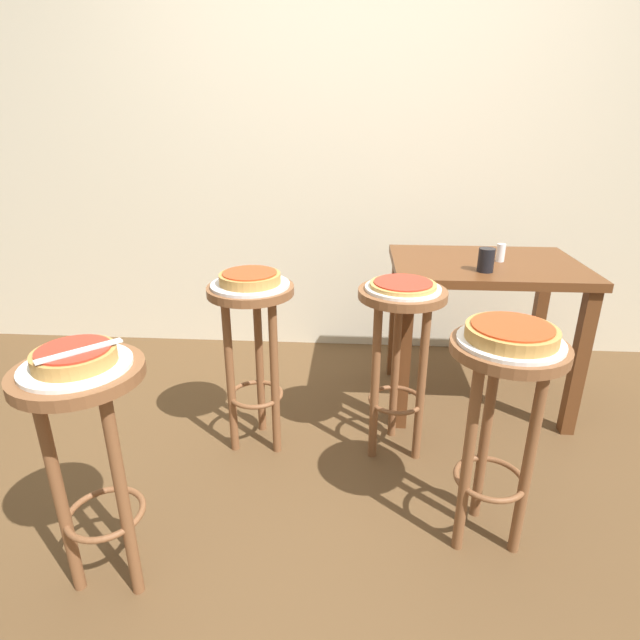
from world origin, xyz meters
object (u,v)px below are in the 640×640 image
Objects in this scene: serving_plate_foreground at (76,366)px; serving_plate_rear at (250,285)px; pizza_leftside at (403,284)px; cup_near_edge at (486,260)px; pizza_middle at (512,333)px; stool_rear at (253,334)px; stool_middle at (501,404)px; pizza_server_knife at (80,351)px; condiment_shaker at (501,253)px; serving_plate_middle at (510,341)px; stool_foreground at (90,433)px; dining_table at (483,289)px; serving_plate_leftside at (403,288)px; pizza_rear at (250,278)px; pizza_foreground at (74,356)px; stool_leftside at (400,338)px.

serving_plate_foreground and serving_plate_rear have the same top height.
cup_near_edge reaches higher than pizza_leftside.
pizza_middle is 1.05m from stool_rear.
pizza_server_knife reaches higher than stool_middle.
pizza_leftside is at bearing -4.71° from pizza_server_knife.
serving_plate_rear is 3.78× the size of condiment_shaker.
pizza_middle is at bearing 11.52° from serving_plate_foreground.
serving_plate_middle is 3.03× the size of cup_near_edge.
stool_foreground is 2.57× the size of serving_plate_foreground.
pizza_middle reaches higher than pizza_leftside.
cup_near_edge is at bearing -121.62° from condiment_shaker.
serving_plate_rear is 0.36× the size of dining_table.
stool_foreground is 1.27m from pizza_middle.
dining_table is 8.43× the size of cup_near_edge.
stool_rear is at bearing 179.53° from pizza_leftside.
pizza_middle is 0.57m from serving_plate_leftside.
cup_near_edge is (-0.05, -0.17, 0.19)m from dining_table.
pizza_server_knife reaches higher than stool_rear.
stool_rear is at bearing 24.15° from pizza_server_knife.
pizza_leftside reaches higher than stool_rear.
condiment_shaker is (0.11, 0.18, -0.01)m from cup_near_edge.
pizza_rear is (0.00, 0.00, 0.03)m from serving_plate_rear.
serving_plate_middle is 1.05m from stool_rear.
stool_middle is at bearing -97.60° from cup_near_edge.
pizza_foreground reaches higher than serving_plate_middle.
pizza_server_knife is at bearing -140.73° from cup_near_edge.
pizza_server_knife reaches higher than pizza_rear.
condiment_shaker is (1.43, 1.22, 0.03)m from serving_plate_foreground.
stool_middle is 0.24m from pizza_middle.
serving_plate_foreground and serving_plate_leftside have the same top height.
pizza_server_knife is at bearing -167.28° from stool_middle.
serving_plate_leftside reaches higher than stool_leftside.
pizza_server_knife is at bearing -139.92° from pizza_leftside.
pizza_rear is (-0.89, 0.50, 0.24)m from stool_middle.
pizza_foreground is 0.68× the size of serving_plate_rear.
serving_plate_leftside is (-0.28, 0.50, -0.03)m from pizza_middle.
condiment_shaker is (1.43, 1.22, 0.25)m from stool_foreground.
dining_table is at bearing 41.40° from stool_foreground.
dining_table is (1.04, 0.46, -0.17)m from pizza_rear.
pizza_middle is 0.36× the size of stool_leftside.
condiment_shaker is at bearing 22.88° from pizza_rear.
pizza_middle is 0.99m from dining_table.
serving_plate_middle is at bearing 0.00° from pizza_middle.
condiment_shaker is at bearing 22.88° from stool_rear.
serving_plate_foreground is 1.68m from cup_near_edge.
stool_foreground is 2.86× the size of pizza_leftside.
stool_middle is 1.00× the size of stool_leftside.
condiment_shaker reaches higher than pizza_server_knife.
serving_plate_foreground reaches higher than dining_table.
dining_table is (1.37, 1.21, -0.17)m from pizza_foreground.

